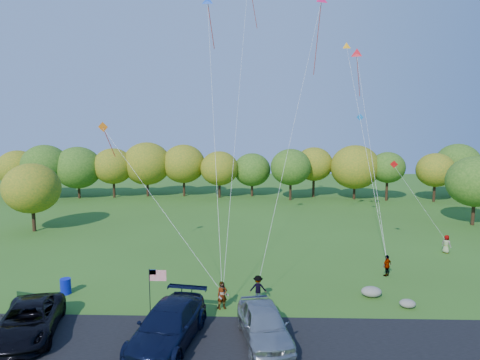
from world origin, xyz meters
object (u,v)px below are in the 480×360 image
at_px(flyer_b, 223,296).
at_px(trash_barrel, 66,286).
at_px(minivan_navy, 168,326).
at_px(flyer_d, 387,266).
at_px(flyer_e, 446,244).
at_px(flyer_a, 222,295).
at_px(flyer_c, 258,288).
at_px(park_bench, 32,301).
at_px(minivan_silver, 264,324).
at_px(minivan_dark, 28,320).

distance_m(flyer_b, trash_barrel, 10.44).
relative_size(minivan_navy, flyer_d, 4.17).
bearing_deg(flyer_e, flyer_b, 82.16).
xyz_separation_m(minivan_navy, flyer_d, (13.80, 10.03, -0.22)).
bearing_deg(flyer_a, minivan_navy, -141.50).
distance_m(flyer_a, flyer_b, 0.08).
bearing_deg(flyer_b, flyer_e, 28.11).
height_order(minivan_navy, trash_barrel, minivan_navy).
xyz_separation_m(flyer_c, park_bench, (-13.20, -1.83, -0.21)).
xyz_separation_m(flyer_b, trash_barrel, (-10.26, 1.94, -0.26)).
relative_size(minivan_silver, flyer_e, 3.52).
xyz_separation_m(park_bench, trash_barrel, (0.86, 2.52, -0.09)).
distance_m(minivan_silver, flyer_b, 4.55).
distance_m(minivan_navy, flyer_d, 17.06).
height_order(flyer_e, trash_barrel, flyer_e).
relative_size(minivan_navy, flyer_a, 3.89).
bearing_deg(flyer_b, trash_barrel, 164.92).
bearing_deg(minivan_silver, flyer_a, 110.59).
distance_m(flyer_b, park_bench, 11.13).
relative_size(flyer_b, trash_barrel, 1.53).
bearing_deg(trash_barrel, park_bench, -108.75).
bearing_deg(flyer_d, minivan_silver, 9.24).
bearing_deg(minivan_navy, minivan_dark, -174.71).
distance_m(flyer_c, flyer_d, 10.36).
relative_size(flyer_c, trash_barrel, 1.59).
relative_size(flyer_b, flyer_d, 0.99).
xyz_separation_m(minivan_navy, flyer_e, (20.53, 15.77, -0.23)).
relative_size(minivan_dark, flyer_d, 3.87).
distance_m(flyer_c, flyer_e, 19.06).
bearing_deg(trash_barrel, flyer_b, -10.68).
height_order(minivan_dark, flyer_b, minivan_dark).
bearing_deg(flyer_a, minivan_silver, -80.63).
height_order(minivan_silver, flyer_b, minivan_silver).
distance_m(flyer_b, flyer_e, 21.49).
xyz_separation_m(minivan_navy, minivan_silver, (4.74, 0.33, -0.01)).
relative_size(minivan_navy, park_bench, 3.28).
bearing_deg(flyer_a, flyer_c, 8.81).
relative_size(minivan_silver, trash_barrel, 5.41).
relative_size(minivan_navy, minivan_silver, 1.19).
distance_m(flyer_a, park_bench, 11.10).
relative_size(minivan_dark, flyer_c, 3.75).
distance_m(minivan_silver, flyer_e, 22.09).
height_order(minivan_dark, flyer_c, minivan_dark).
height_order(minivan_silver, flyer_a, minivan_silver).
bearing_deg(flyer_e, minivan_navy, 87.20).
relative_size(flyer_a, flyer_b, 1.09).
bearing_deg(flyer_e, park_bench, 72.20).
bearing_deg(minivan_silver, park_bench, 155.35).
height_order(flyer_b, flyer_d, flyer_d).
bearing_deg(trash_barrel, flyer_c, -3.21).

